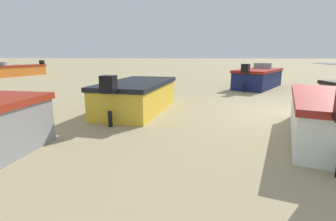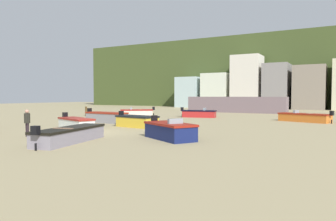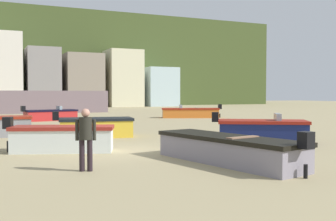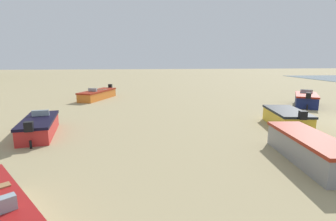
# 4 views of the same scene
# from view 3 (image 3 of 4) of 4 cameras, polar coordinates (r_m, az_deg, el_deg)

# --- Properties ---
(ground_plane) EXTENTS (160.00, 160.00, 0.00)m
(ground_plane) POSITION_cam_3_polar(r_m,az_deg,el_deg) (14.56, -7.40, -5.56)
(ground_plane) COLOR tan
(headland_hill) EXTENTS (90.00, 32.00, 15.22)m
(headland_hill) POSITION_cam_3_polar(r_m,az_deg,el_deg) (80.12, -21.20, 6.23)
(headland_hill) COLOR #3E4C24
(headland_hill) RESTS_ON ground
(harbor_pier) EXTENTS (14.39, 2.40, 2.30)m
(harbor_pier) POSITION_cam_3_polar(r_m,az_deg,el_deg) (44.09, -17.84, 1.15)
(harbor_pier) COLOR slate
(harbor_pier) RESTS_ON ground
(townhouse_centre_left) EXTENTS (5.44, 5.22, 10.32)m
(townhouse_centre_left) POSITION_cam_3_polar(r_m,az_deg,el_deg) (60.54, -22.33, 5.19)
(townhouse_centre_left) COLOR silver
(townhouse_centre_left) RESTS_ON ground
(townhouse_centre) EXTENTS (4.49, 6.61, 8.46)m
(townhouse_centre) POSITION_cam_3_polar(r_m,az_deg,el_deg) (61.62, -17.14, 4.34)
(townhouse_centre) COLOR gray
(townhouse_centre) RESTS_ON ground
(townhouse_centre_right) EXTENTS (5.37, 5.59, 7.85)m
(townhouse_centre_right) POSITION_cam_3_polar(r_m,az_deg,el_deg) (62.07, -11.80, 4.10)
(townhouse_centre_right) COLOR gray
(townhouse_centre_right) RESTS_ON ground
(townhouse_right) EXTENTS (5.11, 5.19, 8.65)m
(townhouse_right) POSITION_cam_3_polar(r_m,az_deg,el_deg) (63.50, -6.28, 4.46)
(townhouse_right) COLOR beige
(townhouse_right) RESTS_ON ground
(townhouse_far_right) EXTENTS (4.99, 6.00, 6.13)m
(townhouse_far_right) POSITION_cam_3_polar(r_m,az_deg,el_deg) (65.94, -1.39, 3.30)
(townhouse_far_right) COLOR #ADC6CB
(townhouse_far_right) RESTS_ON ground
(boat_grey_0) EXTENTS (2.36, 5.32, 1.11)m
(boat_grey_0) POSITION_cam_3_polar(r_m,az_deg,el_deg) (11.91, 8.32, -5.38)
(boat_grey_0) COLOR gray
(boat_grey_0) RESTS_ON ground
(boat_yellow_2) EXTENTS (3.71, 2.12, 1.20)m
(boat_yellow_2) POSITION_cam_3_polar(r_m,az_deg,el_deg) (19.17, -10.06, -2.31)
(boat_yellow_2) COLOR gold
(boat_yellow_2) RESTS_ON ground
(boat_navy_4) EXTENTS (3.83, 3.15, 1.24)m
(boat_navy_4) POSITION_cam_3_polar(r_m,az_deg,el_deg) (17.09, 12.98, -2.82)
(boat_navy_4) COLOR navy
(boat_navy_4) RESTS_ON ground
(boat_red_5) EXTENTS (4.12, 2.04, 1.12)m
(boat_red_5) POSITION_cam_3_polar(r_m,az_deg,el_deg) (31.55, -16.05, -0.60)
(boat_red_5) COLOR red
(boat_red_5) RESTS_ON ground
(boat_orange_7) EXTENTS (4.95, 2.97, 1.12)m
(boat_orange_7) POSITION_cam_3_polar(r_m,az_deg,el_deg) (33.97, 3.15, -0.31)
(boat_orange_7) COLOR orange
(boat_orange_7) RESTS_ON ground
(boat_white_8) EXTENTS (3.76, 2.33, 1.21)m
(boat_white_8) POSITION_cam_3_polar(r_m,az_deg,el_deg) (14.57, -14.50, -3.81)
(boat_white_8) COLOR white
(boat_white_8) RESTS_ON ground
(beach_walker_foreground) EXTENTS (0.53, 0.43, 1.62)m
(beach_walker_foreground) POSITION_cam_3_polar(r_m,az_deg,el_deg) (10.74, -11.41, -3.30)
(beach_walker_foreground) COLOR black
(beach_walker_foreground) RESTS_ON ground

